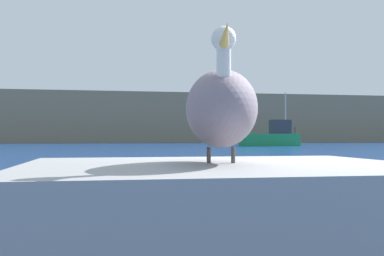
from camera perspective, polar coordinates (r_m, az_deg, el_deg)
name	(u,v)px	position (r m, az deg, el deg)	size (l,w,h in m)	color
ground_plane	(327,238)	(4.52, 16.70, -13.09)	(260.00, 260.00, 0.00)	navy
hillside_backdrop	(121,119)	(75.49, -8.90, 1.18)	(140.00, 13.44, 7.82)	#7F755B
pier_dock	(221,217)	(3.24, 3.71, -11.14)	(2.75, 2.18, 0.75)	#959595
pelican	(221,108)	(3.19, 3.70, 2.53)	(0.73, 1.48, 0.87)	gray
fishing_boat_green	(272,137)	(46.33, 10.03, -1.13)	(6.25, 2.58, 5.44)	#1E8C4C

